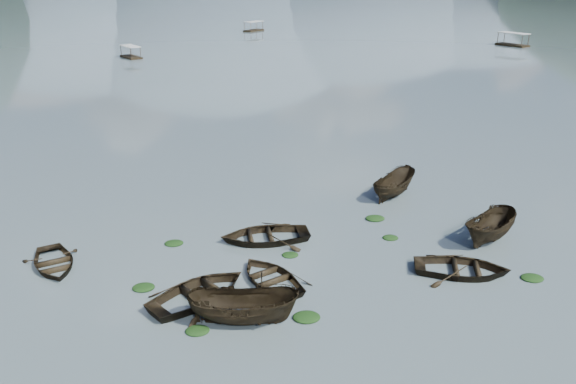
{
  "coord_description": "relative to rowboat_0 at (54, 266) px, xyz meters",
  "views": [
    {
      "loc": [
        -1.74,
        -18.98,
        14.36
      ],
      "look_at": [
        0.0,
        12.0,
        2.0
      ],
      "focal_mm": 35.0,
      "sensor_mm": 36.0,
      "label": 1
    }
  ],
  "objects": [
    {
      "name": "rowboat_3",
      "position": [
        11.22,
        -2.14,
        0.0
      ],
      "size": [
        4.82,
        5.23,
        0.88
      ],
      "primitive_type": "imported",
      "rotation": [
        0.0,
        0.0,
        3.68
      ],
      "color": "black",
      "rests_on": "ground"
    },
    {
      "name": "rowboat_5",
      "position": [
        23.72,
        1.67,
        0.0
      ],
      "size": [
        4.76,
        4.62,
        1.86
      ],
      "primitive_type": "imported",
      "rotation": [
        0.0,
        0.0,
        -0.82
      ],
      "color": "black",
      "rests_on": "ground"
    },
    {
      "name": "rowboat_7",
      "position": [
        10.99,
        2.42,
        0.0
      ],
      "size": [
        5.43,
        4.17,
        1.04
      ],
      "primitive_type": "imported",
      "rotation": [
        0.0,
        0.0,
        4.83
      ],
      "color": "black",
      "rests_on": "ground"
    },
    {
      "name": "rowboat_8",
      "position": [
        19.83,
        8.75,
        0.0
      ],
      "size": [
        4.35,
        4.67,
        1.8
      ],
      "primitive_type": "imported",
      "rotation": [
        0.0,
        0.0,
        2.44
      ],
      "color": "black",
      "rests_on": "ground"
    },
    {
      "name": "rowboat_0",
      "position": [
        0.0,
        0.0,
        0.0
      ],
      "size": [
        4.42,
        4.96,
        0.85
      ],
      "primitive_type": "imported",
      "rotation": [
        0.0,
        0.0,
        0.45
      ],
      "color": "black",
      "rests_on": "ground"
    },
    {
      "name": "pontoon_left",
      "position": [
        -10.94,
        74.2,
        0.0
      ],
      "size": [
        4.61,
        5.44,
        1.96
      ],
      "primitive_type": null,
      "rotation": [
        0.0,
        0.0,
        0.59
      ],
      "color": "black",
      "rests_on": "ground"
    },
    {
      "name": "weed_clump_3",
      "position": [
        18.18,
        2.24,
        0.0
      ],
      "size": [
        0.91,
        0.77,
        0.2
      ],
      "primitive_type": "ellipsoid",
      "color": "black",
      "rests_on": "ground"
    },
    {
      "name": "pontoon_right",
      "position": [
        62.12,
        86.49,
        0.0
      ],
      "size": [
        5.58,
        6.81,
        2.44
      ],
      "primitive_type": null,
      "rotation": [
        0.0,
        0.0,
        0.55
      ],
      "color": "black",
      "rests_on": "ground"
    },
    {
      "name": "ground_plane",
      "position": [
        12.44,
        -7.26,
        0.0
      ],
      "size": [
        2400.0,
        2400.0,
        0.0
      ],
      "primitive_type": "plane",
      "color": "#4A595D"
    },
    {
      "name": "rowboat_4",
      "position": [
        20.87,
        -1.91,
        0.0
      ],
      "size": [
        5.39,
        4.35,
        0.99
      ],
      "primitive_type": "imported",
      "rotation": [
        0.0,
        0.0,
        1.36
      ],
      "color": "black",
      "rests_on": "ground"
    },
    {
      "name": "weed_clump_4",
      "position": [
        24.21,
        -2.63,
        0.0
      ],
      "size": [
        1.14,
        0.9,
        0.23
      ],
      "primitive_type": "ellipsoid",
      "color": "black",
      "rests_on": "ground"
    },
    {
      "name": "weed_clump_6",
      "position": [
        12.32,
        0.51,
        0.0
      ],
      "size": [
        0.9,
        0.75,
        0.19
      ],
      "primitive_type": "ellipsoid",
      "color": "black",
      "rests_on": "ground"
    },
    {
      "name": "rowboat_2",
      "position": [
        9.91,
        -5.54,
        0.0
      ],
      "size": [
        5.05,
        2.3,
        1.89
      ],
      "primitive_type": "imported",
      "rotation": [
        0.0,
        0.0,
        1.47
      ],
      "color": "black",
      "rests_on": "ground"
    },
    {
      "name": "pontoon_centre",
      "position": [
        10.27,
        118.27,
        0.0
      ],
      "size": [
        5.32,
        6.11,
        2.22
      ],
      "primitive_type": null,
      "rotation": [
        0.0,
        0.0,
        -0.62
      ],
      "color": "black",
      "rests_on": "ground"
    },
    {
      "name": "weed_clump_2",
      "position": [
        12.69,
        -5.39,
        0.0
      ],
      "size": [
        1.24,
        0.99,
        0.27
      ],
      "primitive_type": "ellipsoid",
      "color": "black",
      "rests_on": "ground"
    },
    {
      "name": "weed_clump_1",
      "position": [
        7.96,
        -6.09,
        0.0
      ],
      "size": [
        1.05,
        0.84,
        0.23
      ],
      "primitive_type": "ellipsoid",
      "color": "black",
      "rests_on": "ground"
    },
    {
      "name": "rowboat_1",
      "position": [
        7.85,
        -3.52,
        0.0
      ],
      "size": [
        6.19,
        6.02,
        1.05
      ],
      "primitive_type": "imported",
      "rotation": [
        0.0,
        0.0,
        2.27
      ],
      "color": "black",
      "rests_on": "ground"
    },
    {
      "name": "weed_clump_5",
      "position": [
        5.88,
        2.23,
        0.0
      ],
      "size": [
        1.06,
        0.86,
        0.22
      ],
      "primitive_type": "ellipsoid",
      "color": "black",
      "rests_on": "ground"
    },
    {
      "name": "weed_clump_7",
      "position": [
        17.83,
        4.9,
        0.0
      ],
      "size": [
        1.19,
        0.95,
        0.26
      ],
      "primitive_type": "ellipsoid",
      "color": "black",
      "rests_on": "ground"
    },
    {
      "name": "weed_clump_0",
      "position": [
        5.04,
        -2.44,
        0.0
      ],
      "size": [
        1.09,
        0.89,
        0.24
      ],
      "primitive_type": "ellipsoid",
      "color": "black",
      "rests_on": "ground"
    }
  ]
}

